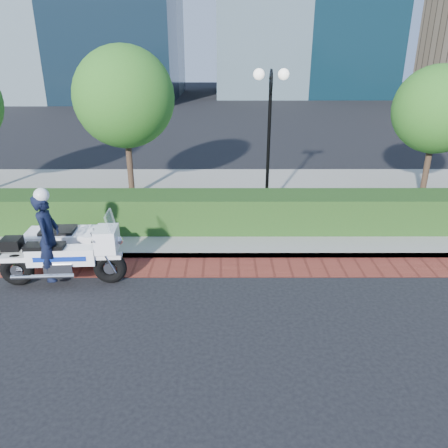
{
  "coord_description": "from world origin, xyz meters",
  "views": [
    {
      "loc": [
        -0.36,
        -7.81,
        4.93
      ],
      "look_at": [
        -0.34,
        1.82,
        1.0
      ],
      "focal_mm": 35.0,
      "sensor_mm": 36.0,
      "label": 1
    }
  ],
  "objects_px": {
    "tree_b": "(124,97)",
    "tree_c": "(437,110)",
    "lamppost": "(270,119)",
    "police_motorcycle": "(61,245)"
  },
  "relations": [
    {
      "from": "lamppost",
      "to": "police_motorcycle",
      "type": "bearing_deg",
      "value": -140.96
    },
    {
      "from": "lamppost",
      "to": "tree_b",
      "type": "xyz_separation_m",
      "value": [
        -4.5,
        1.3,
        0.48
      ]
    },
    {
      "from": "tree_c",
      "to": "tree_b",
      "type": "bearing_deg",
      "value": 180.0
    },
    {
      "from": "tree_b",
      "to": "tree_c",
      "type": "distance_m",
      "value": 10.01
    },
    {
      "from": "tree_b",
      "to": "tree_c",
      "type": "height_order",
      "value": "tree_b"
    },
    {
      "from": "lamppost",
      "to": "tree_c",
      "type": "relative_size",
      "value": 0.98
    },
    {
      "from": "lamppost",
      "to": "tree_b",
      "type": "height_order",
      "value": "tree_b"
    },
    {
      "from": "tree_b",
      "to": "tree_c",
      "type": "bearing_deg",
      "value": -0.0
    },
    {
      "from": "police_motorcycle",
      "to": "lamppost",
      "type": "bearing_deg",
      "value": 36.11
    },
    {
      "from": "lamppost",
      "to": "tree_b",
      "type": "relative_size",
      "value": 0.86
    }
  ]
}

